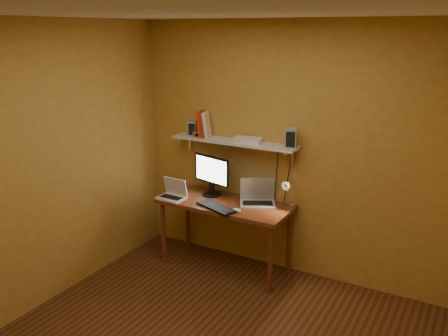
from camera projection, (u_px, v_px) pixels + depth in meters
The scene contains 14 objects.
room at pixel (205, 198), 3.48m from camera, with size 3.44×3.24×2.64m.
desk at pixel (225, 210), 4.99m from camera, with size 1.40×0.60×0.75m.
wall_shelf at pixel (234, 142), 4.96m from camera, with size 1.40×0.25×0.21m.
monitor at pixel (212, 174), 5.11m from camera, with size 0.48×0.25×0.44m.
laptop at pixel (258, 197), 4.91m from camera, with size 0.44×0.40×0.27m.
netbook at pixel (173, 193), 5.07m from camera, with size 0.30×0.23×0.22m.
keyboard at pixel (216, 207), 4.79m from camera, with size 0.46×0.15×0.02m, color black.
mouse at pixel (237, 210), 4.70m from camera, with size 0.10×0.06×0.03m, color white.
desk_lamp at pixel (289, 190), 4.70m from camera, with size 0.09×0.23×0.38m.
speaker_left at pixel (193, 128), 5.16m from camera, with size 0.09×0.09×0.16m, color #93959B.
speaker_right at pixel (291, 138), 4.62m from camera, with size 0.11×0.11×0.19m, color #93959B.
books at pixel (204, 124), 5.09m from camera, with size 0.19×0.20×0.28m.
shelf_camera at pixel (198, 135), 5.08m from camera, with size 0.11×0.06×0.06m.
router at pixel (248, 140), 4.87m from camera, with size 0.29×0.19×0.05m, color white.
Camera 1 is at (1.74, -2.78, 2.49)m, focal length 38.00 mm.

